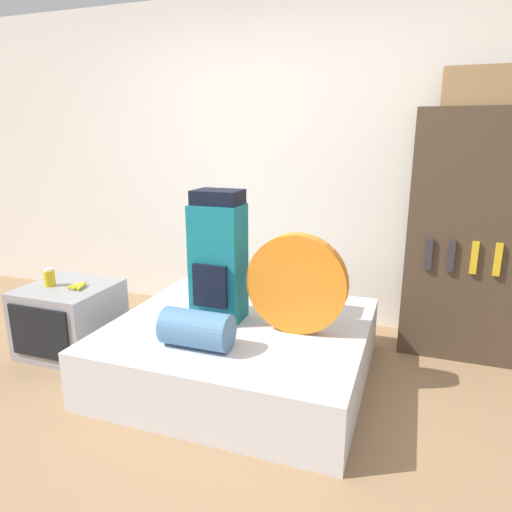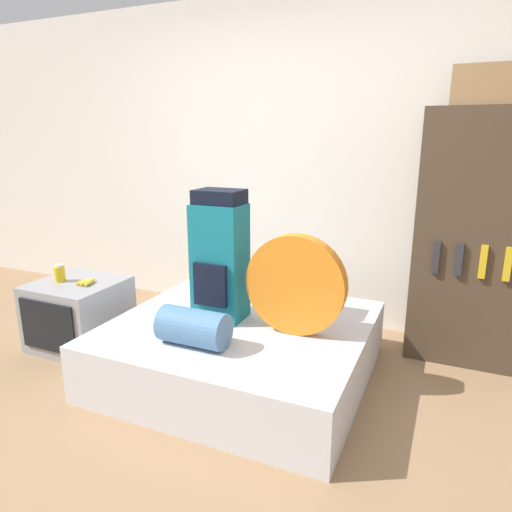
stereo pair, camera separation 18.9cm
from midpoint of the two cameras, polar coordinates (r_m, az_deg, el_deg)
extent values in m
plane|color=#997551|center=(2.65, -12.82, -20.64)|extent=(16.00, 16.00, 0.00)
cube|color=white|center=(3.84, 1.02, 11.51)|extent=(8.00, 0.05, 2.60)
cube|color=silver|center=(3.03, -3.71, -11.45)|extent=(1.58, 1.48, 0.36)
cube|color=#14707F|center=(2.92, -6.56, -0.90)|extent=(0.32, 0.24, 0.75)
cube|color=black|center=(2.84, -6.71, 7.32)|extent=(0.29, 0.22, 0.09)
cube|color=black|center=(2.83, -7.70, -3.78)|extent=(0.22, 0.03, 0.27)
cylinder|color=orange|center=(2.72, 3.14, -3.51)|extent=(0.61, 0.09, 0.61)
cylinder|color=teal|center=(2.63, -9.48, -9.03)|extent=(0.40, 0.21, 0.21)
cube|color=#939399|center=(3.60, -23.57, -7.20)|extent=(0.59, 0.57, 0.49)
cube|color=black|center=(3.41, -26.95, -8.61)|extent=(0.48, 0.02, 0.36)
cylinder|color=gold|center=(3.56, -25.81, -2.54)|extent=(0.07, 0.07, 0.11)
cylinder|color=white|center=(3.55, -25.92, -1.56)|extent=(0.05, 0.05, 0.02)
ellipsoid|color=yellow|center=(3.46, -22.97, -3.42)|extent=(0.08, 0.16, 0.03)
ellipsoid|color=yellow|center=(3.45, -22.71, -3.46)|extent=(0.03, 0.15, 0.03)
ellipsoid|color=yellow|center=(3.43, -22.45, -3.51)|extent=(0.08, 0.16, 0.03)
cube|color=#473828|center=(3.42, 24.08, 2.18)|extent=(0.86, 0.39, 1.70)
cube|color=#2D2D33|center=(3.23, 19.28, 0.21)|extent=(0.04, 0.02, 0.21)
cube|color=#2D2D33|center=(3.23, 21.71, -0.01)|extent=(0.04, 0.02, 0.21)
cube|color=gold|center=(3.24, 24.14, -0.22)|extent=(0.04, 0.02, 0.21)
cube|color=gold|center=(3.26, 26.55, -0.43)|extent=(0.04, 0.02, 0.21)
cube|color=#99754C|center=(3.33, 24.46, 18.65)|extent=(0.43, 0.27, 0.24)
camera|label=1|loc=(0.09, -91.95, -0.52)|focal=32.00mm
camera|label=2|loc=(0.09, 88.05, 0.52)|focal=32.00mm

